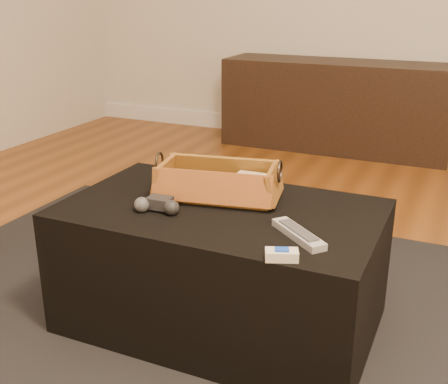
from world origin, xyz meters
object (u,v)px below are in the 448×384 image
at_px(ottoman, 221,266).
at_px(cream_gadget, 282,255).
at_px(game_controller, 158,205).
at_px(tv_remote, 211,191).
at_px(silver_remote, 298,234).
at_px(wicker_basket, 218,184).
at_px(media_cabinet, 336,106).

bearing_deg(ottoman, cream_gadget, -42.46).
relative_size(ottoman, game_controller, 6.58).
distance_m(tv_remote, silver_remote, 0.40).
bearing_deg(wicker_basket, cream_gadget, -45.47).
bearing_deg(silver_remote, ottoman, 157.43).
bearing_deg(ottoman, media_cabinet, 94.72).
xyz_separation_m(ottoman, wicker_basket, (-0.04, 0.07, 0.26)).
height_order(ottoman, wicker_basket, wicker_basket).
bearing_deg(ottoman, game_controller, -143.29).
height_order(game_controller, silver_remote, game_controller).
relative_size(tv_remote, wicker_basket, 0.49).
xyz_separation_m(media_cabinet, silver_remote, (0.49, -2.49, 0.14)).
bearing_deg(silver_remote, tv_remote, 153.41).
height_order(media_cabinet, tv_remote, media_cabinet).
height_order(silver_remote, cream_gadget, cream_gadget).
distance_m(silver_remote, cream_gadget, 0.15).
distance_m(media_cabinet, cream_gadget, 2.69).
xyz_separation_m(media_cabinet, tv_remote, (0.13, -2.31, 0.15)).
distance_m(game_controller, cream_gadget, 0.48).
distance_m(media_cabinet, wicker_basket, 2.30).
relative_size(media_cabinet, tv_remote, 7.28).
height_order(tv_remote, silver_remote, tv_remote).
bearing_deg(game_controller, tv_remote, 60.45).
distance_m(media_cabinet, game_controller, 2.49).
height_order(tv_remote, game_controller, game_controller).
bearing_deg(game_controller, cream_gadget, -18.31).
bearing_deg(ottoman, tv_remote, 137.74).
distance_m(wicker_basket, cream_gadget, 0.48).
height_order(media_cabinet, silver_remote, media_cabinet).
xyz_separation_m(wicker_basket, game_controller, (-0.12, -0.19, -0.02)).
bearing_deg(media_cabinet, cream_gadget, -79.46).
bearing_deg(tv_remote, media_cabinet, 76.74).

